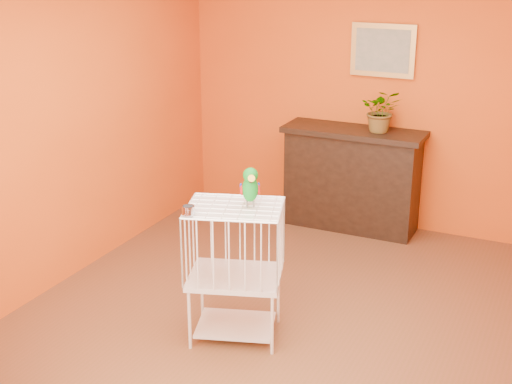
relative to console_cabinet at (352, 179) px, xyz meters
The scene contains 8 objects.
ground 2.08m from the console_cabinet, 84.76° to the right, with size 4.50×4.50×0.00m, color brown.
room_shell 2.29m from the console_cabinet, 84.76° to the right, with size 4.50×4.50×4.50m.
console_cabinet is the anchor object (origin of this frame).
potted_plant 0.72m from the console_cabinet, ahead, with size 0.37×0.41×0.32m, color #26722D.
framed_picture 1.27m from the console_cabinet, 47.99° to the left, with size 0.62×0.04×0.50m.
birdcage 2.36m from the console_cabinet, 92.26° to the right, with size 0.77×0.67×1.00m.
feed_cup 2.70m from the console_cabinet, 96.45° to the right, with size 0.09×0.09×0.06m, color silver.
parrot 2.40m from the console_cabinet, 89.92° to the right, with size 0.19×0.25×0.29m.
Camera 1 is at (1.81, -4.42, 2.71)m, focal length 50.00 mm.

